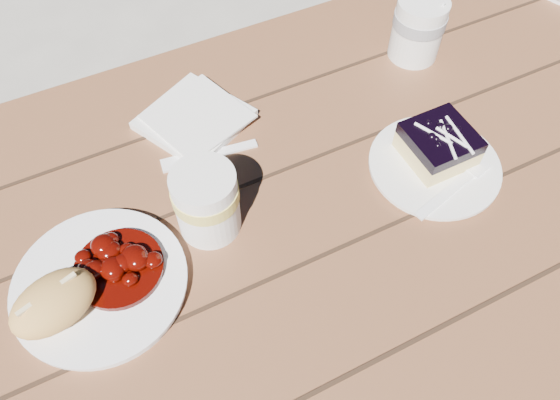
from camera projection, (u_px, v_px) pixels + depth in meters
name	position (u px, v px, depth m)	size (l,w,h in m)	color
ground	(331.00, 351.00, 1.45)	(60.00, 60.00, 0.00)	#9A968B
picnic_table	(356.00, 237.00, 0.97)	(2.00, 1.55, 0.75)	brown
main_plate	(101.00, 285.00, 0.73)	(0.23, 0.23, 0.02)	white
goulash_stew	(116.00, 263.00, 0.72)	(0.12, 0.12, 0.04)	#410602
bread_roll	(54.00, 303.00, 0.67)	(0.11, 0.08, 0.06)	tan
dessert_plate	(434.00, 166.00, 0.85)	(0.20, 0.20, 0.01)	white
blueberry_cake	(439.00, 144.00, 0.83)	(0.10, 0.10, 0.06)	#F4DC85
fork_dessert	(446.00, 194.00, 0.81)	(0.03, 0.16, 0.01)	white
coffee_cup	(418.00, 29.00, 0.96)	(0.09, 0.09, 0.11)	white
napkin_stack	(194.00, 119.00, 0.90)	(0.15, 0.15, 0.01)	white
fork_table	(219.00, 152.00, 0.87)	(0.03, 0.16, 0.01)	white
second_cup	(207.00, 202.00, 0.75)	(0.09, 0.09, 0.11)	white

